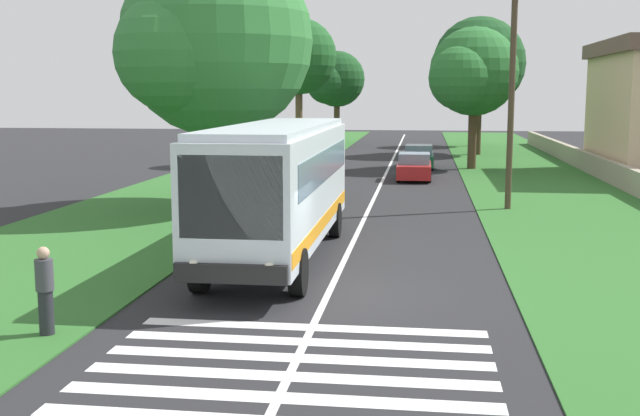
% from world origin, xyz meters
% --- Properties ---
extents(ground, '(160.00, 160.00, 0.00)m').
position_xyz_m(ground, '(0.00, 0.00, 0.00)').
color(ground, '#262628').
extents(grass_verge_left, '(120.00, 8.00, 0.04)m').
position_xyz_m(grass_verge_left, '(15.00, 8.20, 0.02)').
color(grass_verge_left, '#2D6628').
rests_on(grass_verge_left, ground).
extents(grass_verge_right, '(120.00, 8.00, 0.04)m').
position_xyz_m(grass_verge_right, '(15.00, -8.20, 0.02)').
color(grass_verge_right, '#2D6628').
rests_on(grass_verge_right, ground).
extents(centre_line, '(110.00, 0.16, 0.01)m').
position_xyz_m(centre_line, '(15.00, 0.00, 0.00)').
color(centre_line, silver).
rests_on(centre_line, ground).
extents(coach_bus, '(11.16, 2.62, 3.73)m').
position_xyz_m(coach_bus, '(3.77, 1.80, 2.15)').
color(coach_bus, silver).
rests_on(coach_bus, ground).
extents(zebra_crossing, '(5.85, 6.80, 0.01)m').
position_xyz_m(zebra_crossing, '(-5.21, 0.00, 0.00)').
color(zebra_crossing, silver).
rests_on(zebra_crossing, ground).
extents(trailing_car_0, '(4.30, 1.78, 1.43)m').
position_xyz_m(trailing_car_0, '(24.32, -1.64, 0.67)').
color(trailing_car_0, '#B21E1E').
rests_on(trailing_car_0, ground).
extents(trailing_car_1, '(4.30, 1.78, 1.43)m').
position_xyz_m(trailing_car_1, '(30.98, -1.83, 0.67)').
color(trailing_car_1, '#145933').
rests_on(trailing_car_1, ground).
extents(roadside_tree_left_0, '(9.03, 7.41, 10.24)m').
position_xyz_m(roadside_tree_left_0, '(12.80, 5.96, 6.36)').
color(roadside_tree_left_0, '#3D2D1E').
rests_on(roadside_tree_left_0, grass_verge_left).
extents(roadside_tree_left_1, '(5.35, 4.82, 9.25)m').
position_xyz_m(roadside_tree_left_1, '(32.50, 5.95, 6.75)').
color(roadside_tree_left_1, brown).
rests_on(roadside_tree_left_1, grass_verge_left).
extents(roadside_tree_left_2, '(6.02, 5.07, 8.26)m').
position_xyz_m(roadside_tree_left_2, '(52.97, 5.89, 5.65)').
color(roadside_tree_left_2, '#4C3826').
rests_on(roadside_tree_left_2, grass_verge_left).
extents(roadside_tree_right_0, '(5.98, 5.22, 8.27)m').
position_xyz_m(roadside_tree_right_0, '(51.30, -6.13, 5.57)').
color(roadside_tree_right_0, '#4C3826').
rests_on(roadside_tree_right_0, grass_verge_right).
extents(roadside_tree_right_1, '(8.08, 6.73, 10.06)m').
position_xyz_m(roadside_tree_right_1, '(41.97, -5.90, 6.54)').
color(roadside_tree_right_1, '#3D2D1E').
rests_on(roadside_tree_right_1, grass_verge_right).
extents(roadside_tree_right_2, '(6.66, 5.34, 8.44)m').
position_xyz_m(roadside_tree_right_2, '(30.68, -4.84, 5.66)').
color(roadside_tree_right_2, '#4C3826').
rests_on(roadside_tree_right_2, grass_verge_right).
extents(utility_pole, '(0.24, 1.40, 8.92)m').
position_xyz_m(utility_pole, '(13.99, -5.45, 4.65)').
color(utility_pole, '#473828').
rests_on(utility_pole, grass_verge_right).
extents(roadside_wall, '(70.00, 0.40, 1.11)m').
position_xyz_m(roadside_wall, '(20.00, -11.60, 0.60)').
color(roadside_wall, '#9E937F').
rests_on(roadside_wall, grass_verge_right).
extents(pedestrian, '(0.34, 0.34, 1.69)m').
position_xyz_m(pedestrian, '(-3.71, 4.91, 0.91)').
color(pedestrian, '#26262D').
rests_on(pedestrian, grass_verge_left).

